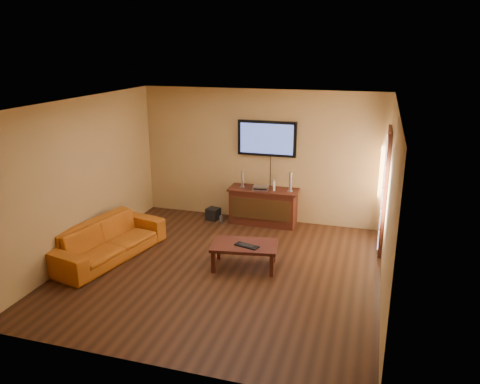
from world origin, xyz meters
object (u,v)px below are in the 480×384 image
at_px(coffee_table, 244,247).
at_px(bottle, 221,219).
at_px(game_console, 274,185).
at_px(speaker_right, 290,183).
at_px(media_console, 263,206).
at_px(television, 267,138).
at_px(keyboard, 247,246).
at_px(subwoofer, 213,214).
at_px(speaker_left, 242,179).
at_px(sofa, 107,234).
at_px(av_receiver, 261,188).

xyz_separation_m(coffee_table, bottle, (-1.01, 1.77, -0.27)).
relative_size(game_console, bottle, 1.02).
bearing_deg(bottle, speaker_right, 10.81).
relative_size(media_console, speaker_right, 3.64).
xyz_separation_m(television, speaker_right, (0.55, -0.23, -0.81)).
relative_size(bottle, keyboard, 0.46).
bearing_deg(subwoofer, speaker_right, 15.87).
bearing_deg(speaker_left, sofa, -126.51).
relative_size(av_receiver, subwoofer, 1.26).
distance_m(subwoofer, bottle, 0.31).
height_order(av_receiver, game_console, game_console).
bearing_deg(game_console, bottle, 178.85).
relative_size(television, coffee_table, 1.05).
relative_size(television, sofa, 0.56).
relative_size(speaker_right, av_receiver, 1.24).
distance_m(sofa, speaker_left, 2.95).
relative_size(sofa, keyboard, 5.08).
height_order(speaker_left, bottle, speaker_left).
height_order(sofa, subwoofer, sofa).
bearing_deg(sofa, keyboard, -72.96).
height_order(media_console, game_console, game_console).
bearing_deg(game_console, speaker_right, -15.39).
bearing_deg(television, coffee_table, -85.28).
distance_m(coffee_table, speaker_right, 2.14).
distance_m(speaker_right, keyboard, 2.18).
bearing_deg(speaker_left, subwoofer, -172.14).
distance_m(coffee_table, subwoofer, 2.34).
bearing_deg(television, speaker_right, -22.94).
distance_m(speaker_left, subwoofer, 1.00).
bearing_deg(keyboard, speaker_left, 108.10).
distance_m(coffee_table, bottle, 2.06).
distance_m(television, av_receiver, 0.99).
bearing_deg(coffee_table, subwoofer, 122.53).
height_order(media_console, sofa, sofa).
bearing_deg(speaker_right, sofa, -139.51).
height_order(speaker_left, game_console, speaker_left).
bearing_deg(av_receiver, television, 76.15).
xyz_separation_m(game_console, subwoofer, (-1.28, -0.07, -0.72)).
bearing_deg(keyboard, sofa, -174.93).
distance_m(av_receiver, keyboard, 2.11).
bearing_deg(bottle, sofa, -123.21).
height_order(television, speaker_right, television).
xyz_separation_m(speaker_right, subwoofer, (-1.61, -0.07, -0.80)).
bearing_deg(subwoofer, av_receiver, 14.84).
xyz_separation_m(game_console, bottle, (-1.04, -0.26, -0.75)).
distance_m(television, game_console, 0.94).
bearing_deg(speaker_left, keyboard, -71.90).
bearing_deg(game_console, sofa, -151.11).
xyz_separation_m(coffee_table, speaker_right, (0.36, 2.03, 0.56)).
bearing_deg(bottle, av_receiver, 15.48).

